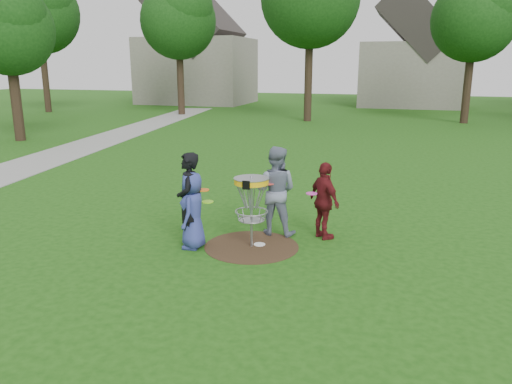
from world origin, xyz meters
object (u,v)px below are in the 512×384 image
(player_maroon, at_px, (324,201))
(player_blue, at_px, (193,210))
(player_grey, at_px, (275,191))
(disc_golf_basket, at_px, (251,195))
(player_black, at_px, (189,200))

(player_maroon, bearing_deg, player_blue, 74.85)
(player_blue, xyz_separation_m, player_grey, (1.28, 1.22, 0.17))
(player_grey, distance_m, disc_golf_basket, 0.92)
(player_blue, distance_m, player_black, 0.20)
(player_blue, xyz_separation_m, disc_golf_basket, (1.04, 0.34, 0.29))
(player_maroon, relative_size, disc_golf_basket, 1.12)
(player_blue, height_order, player_black, player_black)
(player_blue, distance_m, player_maroon, 2.57)
(player_grey, bearing_deg, disc_golf_basket, 76.72)
(player_maroon, xyz_separation_m, disc_golf_basket, (-1.23, -0.86, 0.25))
(disc_golf_basket, bearing_deg, player_maroon, 34.99)
(player_blue, bearing_deg, disc_golf_basket, 101.30)
(player_blue, height_order, disc_golf_basket, player_blue)
(player_maroon, bearing_deg, disc_golf_basket, 81.92)
(player_grey, bearing_deg, player_blue, 45.50)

